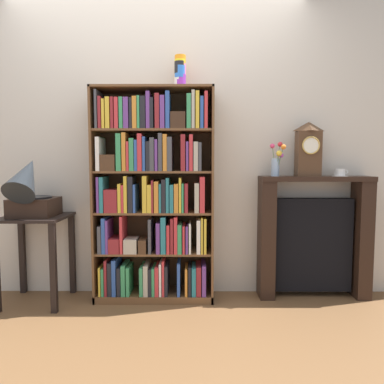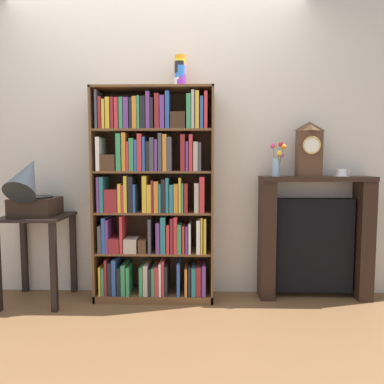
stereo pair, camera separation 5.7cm
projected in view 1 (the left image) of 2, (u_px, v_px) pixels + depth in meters
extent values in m
cube|color=brown|center=(153.00, 304.00, 2.89)|extent=(7.80, 6.40, 0.02)
cube|color=beige|center=(178.00, 144.00, 3.09)|extent=(4.80, 0.08, 2.60)
cube|color=brown|center=(96.00, 195.00, 2.94)|extent=(0.02, 0.31, 1.74)
cube|color=brown|center=(212.00, 196.00, 2.93)|extent=(0.02, 0.31, 1.74)
cube|color=#4C311C|center=(156.00, 194.00, 3.08)|extent=(0.97, 0.01, 1.74)
cube|color=brown|center=(153.00, 89.00, 2.86)|extent=(0.97, 0.31, 0.02)
cube|color=brown|center=(155.00, 294.00, 3.01)|extent=(0.97, 0.31, 0.06)
cube|color=gold|center=(103.00, 278.00, 2.97)|extent=(0.02, 0.23, 0.23)
cube|color=#388E56|center=(106.00, 278.00, 2.98)|extent=(0.02, 0.26, 0.22)
cube|color=maroon|center=(109.00, 275.00, 2.97)|extent=(0.02, 0.25, 0.29)
cube|color=black|center=(112.00, 276.00, 2.97)|extent=(0.03, 0.23, 0.27)
cube|color=#2D519E|center=(117.00, 274.00, 2.98)|extent=(0.03, 0.25, 0.29)
cube|color=black|center=(121.00, 278.00, 2.97)|extent=(0.03, 0.24, 0.23)
cube|color=#388E56|center=(125.00, 277.00, 2.97)|extent=(0.03, 0.23, 0.25)
cube|color=#388E56|center=(130.00, 279.00, 2.96)|extent=(0.03, 0.22, 0.23)
cube|color=#388E56|center=(143.00, 278.00, 2.97)|extent=(0.03, 0.23, 0.23)
cube|color=#B2A893|center=(147.00, 277.00, 2.97)|extent=(0.04, 0.25, 0.25)
cube|color=black|center=(151.00, 279.00, 2.96)|extent=(0.02, 0.21, 0.22)
cube|color=#388E56|center=(154.00, 279.00, 2.96)|extent=(0.02, 0.22, 0.23)
cube|color=#C63338|center=(158.00, 278.00, 2.97)|extent=(0.03, 0.24, 0.24)
cube|color=white|center=(161.00, 277.00, 2.96)|extent=(0.02, 0.23, 0.26)
cube|color=#C63338|center=(164.00, 276.00, 2.95)|extent=(0.02, 0.21, 0.29)
cube|color=black|center=(167.00, 278.00, 2.97)|extent=(0.02, 0.23, 0.25)
cube|color=#2D519E|center=(179.00, 277.00, 2.95)|extent=(0.02, 0.20, 0.27)
cube|color=orange|center=(186.00, 279.00, 2.95)|extent=(0.02, 0.21, 0.23)
cube|color=black|center=(190.00, 278.00, 2.96)|extent=(0.02, 0.23, 0.24)
cube|color=teal|center=(194.00, 279.00, 2.96)|extent=(0.03, 0.22, 0.23)
cube|color=maroon|center=(199.00, 278.00, 2.96)|extent=(0.04, 0.23, 0.24)
cube|color=#663884|center=(204.00, 277.00, 2.97)|extent=(0.03, 0.25, 0.25)
cube|color=brown|center=(155.00, 251.00, 2.97)|extent=(0.94, 0.29, 0.02)
cube|color=#424247|center=(103.00, 238.00, 2.94)|extent=(0.03, 0.23, 0.22)
cube|color=#2D519E|center=(107.00, 234.00, 2.94)|extent=(0.03, 0.25, 0.29)
cube|color=#663884|center=(109.00, 235.00, 2.93)|extent=(0.02, 0.22, 0.27)
cube|color=maroon|center=(116.00, 244.00, 2.93)|extent=(0.09, 0.21, 0.12)
cube|color=#C63338|center=(124.00, 233.00, 2.93)|extent=(0.02, 0.23, 0.30)
cube|color=#B2A893|center=(132.00, 245.00, 2.91)|extent=(0.10, 0.17, 0.12)
cube|color=#472D1C|center=(143.00, 245.00, 2.91)|extent=(0.06, 0.17, 0.11)
cube|color=#424247|center=(151.00, 234.00, 2.95)|extent=(0.02, 0.27, 0.28)
cube|color=#663884|center=(159.00, 236.00, 2.93)|extent=(0.03, 0.23, 0.25)
cube|color=teal|center=(164.00, 233.00, 2.94)|extent=(0.04, 0.24, 0.29)
cube|color=#C63338|center=(169.00, 237.00, 2.93)|extent=(0.02, 0.23, 0.23)
cube|color=maroon|center=(173.00, 234.00, 2.94)|extent=(0.02, 0.24, 0.28)
cube|color=#C63338|center=(176.00, 234.00, 2.92)|extent=(0.03, 0.21, 0.30)
cube|color=#388E56|center=(180.00, 237.00, 2.93)|extent=(0.03, 0.22, 0.23)
cube|color=#C63338|center=(184.00, 238.00, 2.93)|extent=(0.02, 0.23, 0.22)
cube|color=#663884|center=(187.00, 238.00, 2.92)|extent=(0.02, 0.21, 0.22)
cube|color=white|center=(190.00, 237.00, 2.93)|extent=(0.02, 0.22, 0.24)
cube|color=white|center=(198.00, 235.00, 2.92)|extent=(0.03, 0.21, 0.27)
cube|color=gold|center=(202.00, 234.00, 2.93)|extent=(0.02, 0.22, 0.29)
cube|color=gold|center=(205.00, 234.00, 2.92)|extent=(0.02, 0.22, 0.28)
cube|color=brown|center=(154.00, 212.00, 2.95)|extent=(0.94, 0.29, 0.02)
cube|color=#663884|center=(101.00, 194.00, 2.91)|extent=(0.02, 0.24, 0.28)
cube|color=teal|center=(104.00, 194.00, 2.90)|extent=(0.03, 0.22, 0.28)
cube|color=maroon|center=(113.00, 200.00, 2.91)|extent=(0.10, 0.24, 0.18)
cube|color=gold|center=(122.00, 197.00, 2.92)|extent=(0.02, 0.26, 0.23)
cube|color=#C63338|center=(125.00, 198.00, 2.92)|extent=(0.02, 0.25, 0.22)
cube|color=gold|center=(128.00, 193.00, 2.92)|extent=(0.03, 0.26, 0.29)
cube|color=black|center=(132.00, 194.00, 2.90)|extent=(0.04, 0.21, 0.29)
cube|color=#2D519E|center=(136.00, 198.00, 2.91)|extent=(0.02, 0.23, 0.22)
cube|color=gold|center=(146.00, 193.00, 2.91)|extent=(0.03, 0.24, 0.29)
cube|color=gold|center=(151.00, 198.00, 2.90)|extent=(0.03, 0.21, 0.22)
cube|color=maroon|center=(154.00, 196.00, 2.91)|extent=(0.02, 0.24, 0.26)
cube|color=orange|center=(158.00, 196.00, 2.92)|extent=(0.03, 0.26, 0.25)
cube|color=teal|center=(161.00, 197.00, 2.90)|extent=(0.02, 0.22, 0.23)
cube|color=black|center=(165.00, 195.00, 2.91)|extent=(0.03, 0.23, 0.26)
cube|color=teal|center=(168.00, 194.00, 2.90)|extent=(0.02, 0.23, 0.28)
cube|color=teal|center=(172.00, 198.00, 2.89)|extent=(0.03, 0.20, 0.22)
cube|color=orange|center=(177.00, 198.00, 2.89)|extent=(0.03, 0.20, 0.23)
cube|color=gold|center=(180.00, 194.00, 2.90)|extent=(0.02, 0.22, 0.28)
cube|color=#388E56|center=(183.00, 197.00, 2.89)|extent=(0.02, 0.20, 0.23)
cube|color=maroon|center=(186.00, 197.00, 2.90)|extent=(0.03, 0.23, 0.23)
cube|color=#B2A893|center=(197.00, 197.00, 2.89)|extent=(0.03, 0.20, 0.24)
cube|color=#C63338|center=(202.00, 194.00, 2.92)|extent=(0.04, 0.26, 0.29)
cube|color=brown|center=(154.00, 172.00, 2.92)|extent=(0.94, 0.29, 0.02)
cube|color=white|center=(101.00, 154.00, 2.88)|extent=(0.03, 0.22, 0.27)
cube|color=#472D1C|center=(110.00, 163.00, 2.86)|extent=(0.12, 0.18, 0.13)
cube|color=#388E56|center=(121.00, 153.00, 2.89)|extent=(0.04, 0.25, 0.29)
cube|color=orange|center=(126.00, 152.00, 2.88)|extent=(0.03, 0.23, 0.30)
cube|color=#C63338|center=(130.00, 157.00, 2.88)|extent=(0.02, 0.23, 0.23)
cube|color=#388E56|center=(134.00, 155.00, 2.88)|extent=(0.04, 0.24, 0.26)
cube|color=#2D519E|center=(137.00, 156.00, 2.87)|extent=(0.02, 0.21, 0.24)
cube|color=#C63338|center=(141.00, 153.00, 2.87)|extent=(0.03, 0.21, 0.29)
cube|color=#2D519E|center=(145.00, 154.00, 2.88)|extent=(0.02, 0.23, 0.27)
cube|color=black|center=(149.00, 156.00, 2.88)|extent=(0.03, 0.23, 0.23)
cube|color=#424247|center=(154.00, 155.00, 2.88)|extent=(0.03, 0.24, 0.26)
cube|color=#663884|center=(157.00, 156.00, 2.88)|extent=(0.02, 0.24, 0.25)
cube|color=#424247|center=(161.00, 153.00, 2.88)|extent=(0.03, 0.23, 0.29)
cube|color=orange|center=(166.00, 153.00, 2.87)|extent=(0.03, 0.22, 0.29)
cube|color=#424247|center=(170.00, 154.00, 2.89)|extent=(0.04, 0.26, 0.27)
cube|color=maroon|center=(183.00, 153.00, 2.86)|extent=(0.04, 0.20, 0.29)
cube|color=#663884|center=(187.00, 157.00, 2.88)|extent=(0.02, 0.23, 0.23)
cube|color=#C63338|center=(191.00, 153.00, 2.86)|extent=(0.03, 0.21, 0.28)
cube|color=#B2A893|center=(196.00, 157.00, 2.88)|extent=(0.03, 0.23, 0.23)
cube|color=#424247|center=(200.00, 157.00, 2.87)|extent=(0.02, 0.21, 0.22)
cube|color=brown|center=(153.00, 131.00, 2.89)|extent=(0.94, 0.29, 0.02)
cube|color=#424247|center=(99.00, 111.00, 2.85)|extent=(0.02, 0.23, 0.30)
cube|color=maroon|center=(103.00, 114.00, 2.86)|extent=(0.02, 0.25, 0.25)
cube|color=gold|center=(107.00, 116.00, 2.87)|extent=(0.02, 0.26, 0.23)
cube|color=gold|center=(111.00, 114.00, 2.86)|extent=(0.03, 0.24, 0.24)
cube|color=maroon|center=(115.00, 114.00, 2.86)|extent=(0.02, 0.24, 0.24)
cube|color=#C63338|center=(119.00, 114.00, 2.85)|extent=(0.03, 0.22, 0.24)
cube|color=#388E56|center=(123.00, 114.00, 2.85)|extent=(0.03, 0.22, 0.24)
cube|color=#663884|center=(128.00, 115.00, 2.86)|extent=(0.04, 0.25, 0.24)
cube|color=black|center=(132.00, 115.00, 2.84)|extent=(0.02, 0.21, 0.23)
cube|color=orange|center=(136.00, 114.00, 2.84)|extent=(0.03, 0.22, 0.25)
cube|color=#388E56|center=(140.00, 114.00, 2.85)|extent=(0.02, 0.22, 0.25)
cube|color=black|center=(145.00, 114.00, 2.87)|extent=(0.04, 0.26, 0.25)
cube|color=#663884|center=(149.00, 111.00, 2.84)|extent=(0.03, 0.21, 0.28)
cube|color=black|center=(154.00, 115.00, 2.86)|extent=(0.03, 0.24, 0.23)
cube|color=maroon|center=(158.00, 113.00, 2.85)|extent=(0.03, 0.23, 0.27)
cube|color=#663884|center=(163.00, 114.00, 2.85)|extent=(0.04, 0.23, 0.25)
cube|color=#2D519E|center=(168.00, 111.00, 2.85)|extent=(0.03, 0.23, 0.29)
cube|color=#382316|center=(178.00, 121.00, 2.84)|extent=(0.12, 0.21, 0.13)
cube|color=#388E56|center=(189.00, 113.00, 2.85)|extent=(0.03, 0.24, 0.27)
cube|color=#B2A893|center=(193.00, 111.00, 2.85)|extent=(0.02, 0.23, 0.29)
cube|color=gold|center=(197.00, 112.00, 2.86)|extent=(0.03, 0.25, 0.29)
cube|color=#2D519E|center=(202.00, 114.00, 2.86)|extent=(0.02, 0.26, 0.25)
cube|color=#C63338|center=(206.00, 111.00, 2.83)|extent=(0.03, 0.21, 0.28)
cylinder|color=white|center=(180.00, 83.00, 2.88)|extent=(0.09, 0.09, 0.09)
cylinder|color=purple|center=(180.00, 81.00, 2.88)|extent=(0.09, 0.09, 0.09)
cylinder|color=purple|center=(180.00, 79.00, 2.88)|extent=(0.09, 0.09, 0.09)
cylinder|color=orange|center=(180.00, 76.00, 2.88)|extent=(0.09, 0.09, 0.09)
cylinder|color=white|center=(180.00, 74.00, 2.87)|extent=(0.09, 0.09, 0.09)
cylinder|color=blue|center=(180.00, 72.00, 2.87)|extent=(0.09, 0.09, 0.09)
cylinder|color=pink|center=(180.00, 70.00, 2.87)|extent=(0.09, 0.09, 0.09)
cylinder|color=black|center=(180.00, 68.00, 2.87)|extent=(0.09, 0.09, 0.09)
cylinder|color=yellow|center=(180.00, 66.00, 2.87)|extent=(0.09, 0.09, 0.09)
cylinder|color=orange|center=(180.00, 64.00, 2.87)|extent=(0.09, 0.09, 0.09)
cylinder|color=orange|center=(180.00, 61.00, 2.87)|extent=(0.09, 0.09, 0.09)
cube|color=black|center=(35.00, 217.00, 2.87)|extent=(0.50, 0.48, 0.02)
cube|color=black|center=(53.00, 268.00, 2.69)|extent=(0.04, 0.04, 0.69)
cube|color=black|center=(22.00, 254.00, 3.11)|extent=(0.04, 0.04, 0.69)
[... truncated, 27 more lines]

